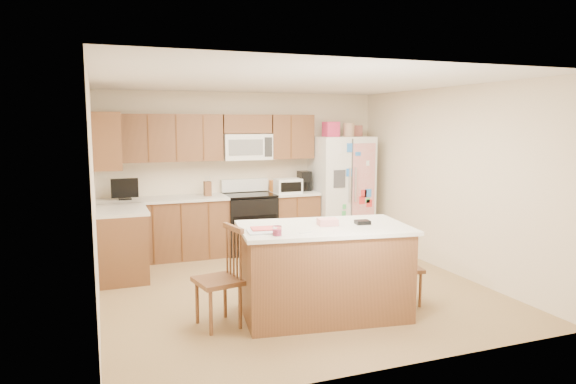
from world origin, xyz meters
name	(u,v)px	position (x,y,z in m)	size (l,w,h in m)	color
ground	(293,287)	(0.00, 0.00, 0.00)	(4.50, 4.50, 0.00)	olive
room_shell	(293,172)	(0.00, 0.00, 1.44)	(4.60, 4.60, 2.52)	beige
cabinetry	(188,199)	(-0.98, 1.79, 0.91)	(3.36, 1.56, 2.15)	brown
stove	(249,222)	(0.00, 1.94, 0.47)	(0.76, 0.65, 1.13)	black
refrigerator	(341,190)	(1.57, 1.87, 0.92)	(0.90, 0.79, 2.04)	white
island	(323,270)	(-0.02, -0.94, 0.48)	(1.87, 1.25, 1.05)	brown
windsor_chair_left	(220,279)	(-1.11, -0.86, 0.48)	(0.49, 0.50, 1.01)	brown
windsor_chair_back	(300,258)	(0.01, -0.21, 0.42)	(0.41, 0.39, 0.89)	brown
windsor_chair_right	(402,268)	(0.94, -0.94, 0.41)	(0.42, 0.43, 0.88)	brown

